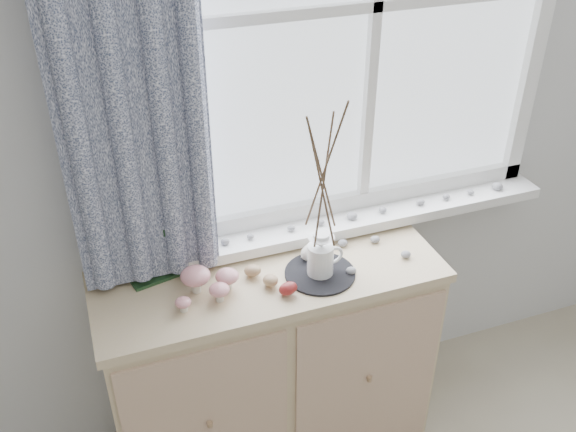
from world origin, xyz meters
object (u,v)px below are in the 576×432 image
Objects in this scene: botanical_book at (165,252)px; toadstool_cluster at (207,281)px; twig_pitcher at (323,175)px; sideboard at (271,363)px.

botanical_book reaches higher than toadstool_cluster.
twig_pitcher is (0.49, -0.16, 0.28)m from botanical_book.
twig_pitcher reaches higher than toadstool_cluster.
sideboard is 0.53m from toadstool_cluster.
botanical_book reaches higher than sideboard.
twig_pitcher is at bearing -31.37° from botanical_book.
toadstool_cluster is at bearing -65.08° from botanical_book.
sideboard is at bearing 156.31° from twig_pitcher.
toadstool_cluster is (0.10, -0.13, -0.05)m from botanical_book.
botanical_book is at bearing 127.72° from toadstool_cluster.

